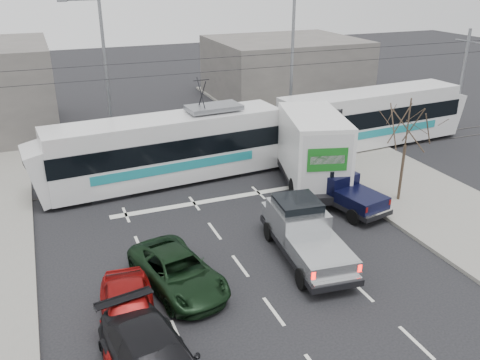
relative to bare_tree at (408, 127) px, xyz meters
name	(u,v)px	position (x,y,z in m)	size (l,w,h in m)	color
ground	(280,257)	(-7.60, -2.50, -3.79)	(120.00, 120.00, 0.00)	black
sidewalk_right	(458,217)	(1.40, -2.50, -3.72)	(6.00, 60.00, 0.15)	gray
rails	(202,170)	(-7.60, 7.50, -3.78)	(60.00, 1.60, 0.03)	#33302D
building_right	(284,68)	(4.40, 21.50, -1.29)	(12.00, 10.00, 5.00)	#68625E
bare_tree	(408,127)	(0.00, 0.00, 0.00)	(2.40, 2.40, 5.00)	#47382B
traffic_signal	(338,128)	(-1.13, 4.00, -1.05)	(0.44, 0.44, 3.60)	black
street_lamp_near	(290,59)	(-0.29, 11.50, 1.32)	(2.38, 0.25, 9.00)	slate
street_lamp_far	(102,66)	(-11.79, 13.50, 1.32)	(2.38, 0.25, 9.00)	slate
catenary	(200,103)	(-7.60, 7.50, 0.09)	(60.00, 0.20, 7.00)	black
tram	(278,132)	(-3.12, 7.16, -1.93)	(25.82, 4.61, 5.24)	silver
silver_pickup	(303,231)	(-6.67, -2.60, -2.76)	(2.55, 5.90, 2.08)	black
box_truck	(310,148)	(-2.91, 3.79, -1.87)	(4.65, 8.21, 3.89)	black
navy_pickup	(340,188)	(-2.93, 0.67, -2.85)	(2.52, 4.76, 1.91)	black
green_car	(178,271)	(-11.87, -2.95, -3.14)	(2.15, 4.67, 1.30)	black
red_car	(129,313)	(-13.92, -4.75, -3.06)	(1.73, 4.29, 1.46)	maroon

